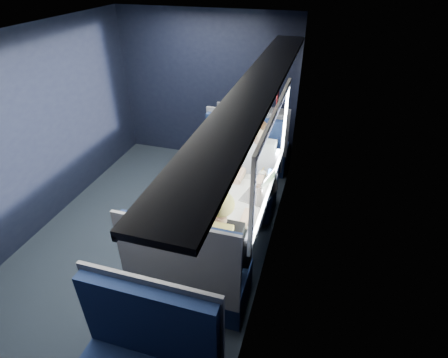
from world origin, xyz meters
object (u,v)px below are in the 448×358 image
(seat_bay_near, at_px, (238,178))
(seat_bay_far, at_px, (192,276))
(man, at_px, (256,168))
(laptop, at_px, (263,192))
(cup, at_px, (262,175))
(bottle_small, at_px, (269,180))
(table, at_px, (236,203))
(woman, at_px, (223,244))
(seat_row_front, at_px, (254,147))

(seat_bay_near, relative_size, seat_bay_far, 1.00)
(man, bearing_deg, laptop, -72.00)
(cup, bearing_deg, laptop, -77.89)
(seat_bay_near, height_order, bottle_small, seat_bay_near)
(table, height_order, woman, woman)
(table, height_order, seat_bay_far, seat_bay_far)
(seat_bay_near, bearing_deg, table, -77.46)
(seat_bay_near, distance_m, seat_bay_far, 1.75)
(seat_bay_near, relative_size, man, 0.95)
(cup, bearing_deg, woman, -96.14)
(seat_row_front, distance_m, bottle_small, 1.66)
(seat_bay_far, xyz_separation_m, man, (0.25, 1.57, 0.30))
(cup, bearing_deg, man, 115.51)
(woman, xyz_separation_m, cup, (0.12, 1.15, 0.06))
(table, distance_m, man, 0.70)
(table, height_order, seat_bay_near, seat_bay_near)
(seat_row_front, bearing_deg, cup, -74.60)
(table, height_order, man, man)
(seat_row_front, height_order, cup, seat_row_front)
(man, distance_m, laptop, 0.65)
(seat_bay_far, height_order, man, man)
(table, xyz_separation_m, seat_bay_near, (-0.19, 0.87, -0.24))
(woman, relative_size, bottle_small, 5.46)
(woman, distance_m, cup, 1.16)
(seat_bay_near, relative_size, woman, 0.95)
(seat_bay_far, relative_size, man, 0.95)
(seat_bay_far, relative_size, woman, 0.95)
(seat_bay_far, xyz_separation_m, woman, (0.25, 0.17, 0.31))
(seat_bay_near, bearing_deg, laptop, -59.67)
(table, height_order, laptop, laptop)
(table, relative_size, laptop, 2.47)
(table, height_order, bottle_small, bottle_small)
(table, distance_m, woman, 0.71)
(woman, height_order, cup, woman)
(seat_bay_far, distance_m, laptop, 1.13)
(laptop, relative_size, cup, 4.41)
(seat_row_front, relative_size, man, 0.88)
(table, bearing_deg, cup, 66.53)
(woman, bearing_deg, seat_bay_far, -146.18)
(man, bearing_deg, woman, -90.00)
(seat_bay_near, distance_m, man, 0.43)
(table, relative_size, woman, 0.76)
(laptop, xyz_separation_m, cup, (-0.08, 0.36, -0.03))
(man, xyz_separation_m, woman, (0.00, -1.41, 0.01))
(table, bearing_deg, man, 84.48)
(laptop, bearing_deg, seat_row_front, 104.72)
(man, bearing_deg, bottle_small, -61.89)
(man, relative_size, cup, 14.38)
(seat_bay_far, bearing_deg, laptop, 64.83)
(man, distance_m, bottle_small, 0.50)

